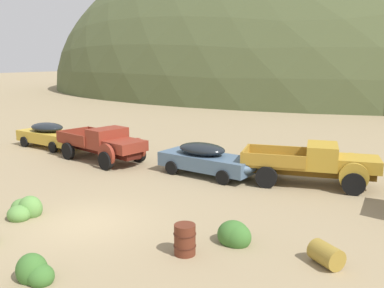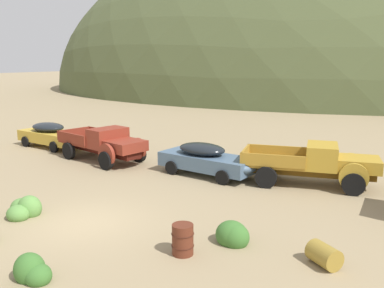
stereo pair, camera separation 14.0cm
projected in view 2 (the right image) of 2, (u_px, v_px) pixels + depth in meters
name	position (u px, v px, depth m)	size (l,w,h in m)	color
ground_plane	(86.00, 223.00, 14.51)	(300.00, 300.00, 0.00)	#998460
hill_distant	(281.00, 90.00, 76.82)	(91.97, 65.59, 53.89)	#4C5633
car_faded_yellow	(53.00, 135.00, 26.82)	(5.12, 2.31, 1.57)	gold
truck_rust_red	(107.00, 144.00, 22.98)	(6.01, 3.30, 1.89)	#42140D
car_chalk_blue	(209.00, 159.00, 20.23)	(5.17, 2.30, 1.57)	slate
truck_mustard	(320.00, 164.00, 18.62)	(6.20, 3.47, 1.89)	#593D12
oil_drum_by_truck	(324.00, 255.00, 11.44)	(1.08, 1.01, 0.62)	olive
oil_drum_spare	(183.00, 239.00, 12.08)	(0.67, 0.67, 0.91)	#5B2819
bush_front_left	(71.00, 136.00, 29.83)	(1.09, 1.02, 0.79)	#5B8E42
bush_near_barrel	(233.00, 236.00, 12.85)	(1.10, 0.92, 0.90)	#3D702D
bush_lone_scrub	(32.00, 272.00, 10.72)	(1.12, 0.77, 0.89)	#3D702D
bush_front_right	(24.00, 209.00, 15.17)	(1.29, 1.28, 0.93)	#5B8E42
rock_flat	(18.00, 216.00, 14.81)	(0.37, 0.41, 0.22)	#666C4C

